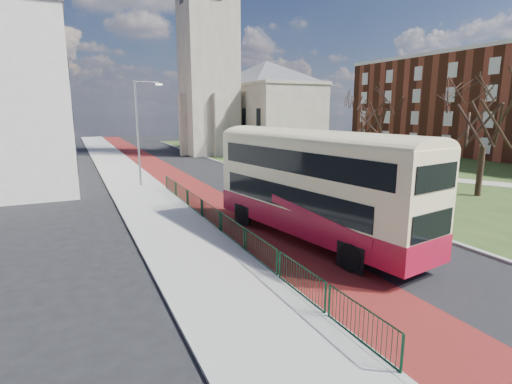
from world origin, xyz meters
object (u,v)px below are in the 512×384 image
winter_tree_far (373,111)px  litter_bin (433,194)px  winter_tree_near (488,106)px  bus (314,181)px  streetlamp (139,128)px

winter_tree_far → litter_bin: size_ratio=7.67×
winter_tree_near → bus: bearing=-168.3°
bus → winter_tree_near: (15.86, 3.27, 3.45)m
litter_bin → winter_tree_far: bearing=60.3°
winter_tree_far → streetlamp: bearing=-170.1°
streetlamp → winter_tree_near: (20.76, -13.63, 1.65)m
bus → winter_tree_far: size_ratio=1.45×
streetlamp → winter_tree_far: bearing=9.9°
bus → litter_bin: 12.12m
winter_tree_near → litter_bin: (-4.39, -0.04, -5.66)m
litter_bin → winter_tree_near: bearing=0.5°
bus → winter_tree_near: bearing=1.9°
winter_tree_far → litter_bin: (-10.49, -18.36, -5.18)m
bus → winter_tree_far: winter_tree_far is taller
litter_bin → streetlamp: bearing=140.1°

